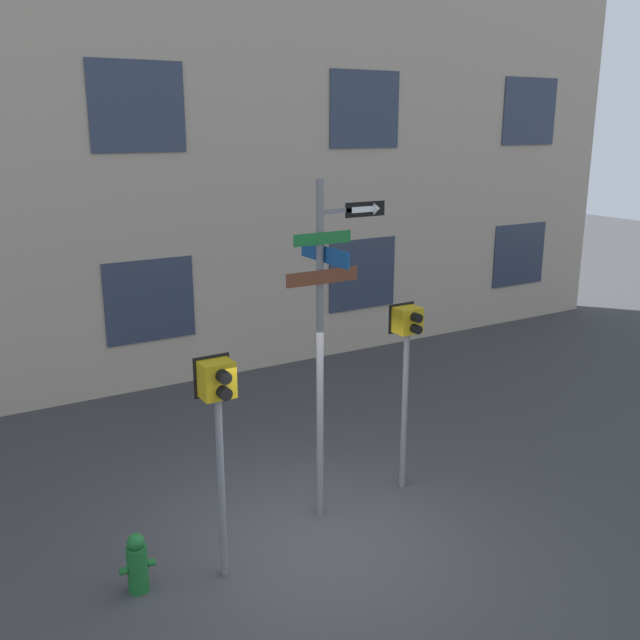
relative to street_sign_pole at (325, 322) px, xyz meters
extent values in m
plane|color=#38383A|center=(-0.45, -0.62, -2.61)|extent=(60.00, 60.00, 0.00)
cube|color=tan|center=(-0.45, 5.94, 4.38)|extent=(24.00, 0.60, 13.97)
cube|color=#2D384C|center=(-0.45, 5.62, -0.86)|extent=(1.71, 0.03, 1.56)
cube|color=#2D384C|center=(4.35, 5.62, -0.86)|extent=(1.71, 0.03, 1.56)
cube|color=#2D384C|center=(9.15, 5.62, -0.86)|extent=(1.71, 0.03, 1.56)
cube|color=#2D384C|center=(-0.45, 5.62, 2.63)|extent=(1.71, 0.03, 1.56)
cube|color=#2D384C|center=(4.35, 5.62, 2.63)|extent=(1.71, 0.03, 1.56)
cube|color=#2D384C|center=(9.15, 5.62, 2.63)|extent=(1.71, 0.03, 1.56)
cylinder|color=slate|center=(-0.07, 0.01, -0.44)|extent=(0.09, 0.09, 4.33)
cube|color=slate|center=(0.24, 0.01, 1.35)|extent=(0.63, 0.05, 0.05)
cube|color=#196B2D|center=(-0.07, -0.05, 1.05)|extent=(0.77, 0.02, 0.14)
cube|color=#14478C|center=(-0.01, 0.01, 0.84)|extent=(0.02, 1.08, 0.20)
cube|color=brown|center=(-0.07, -0.05, 0.58)|extent=(0.98, 0.02, 0.17)
cube|color=black|center=(0.55, -0.01, 1.35)|extent=(0.56, 0.02, 0.18)
cube|color=white|center=(0.51, -0.02, 1.35)|extent=(0.32, 0.01, 0.07)
cone|color=white|center=(0.71, -0.02, 1.35)|extent=(0.10, 0.14, 0.14)
cylinder|color=slate|center=(-1.67, -0.55, -1.53)|extent=(0.08, 0.08, 2.16)
cube|color=gold|center=(-1.67, -0.55, -0.25)|extent=(0.35, 0.26, 0.39)
cube|color=black|center=(-1.67, -0.41, -0.25)|extent=(0.41, 0.02, 0.45)
cylinder|color=black|center=(-1.67, -0.74, -0.16)|extent=(0.14, 0.12, 0.14)
cylinder|color=black|center=(-1.67, -0.74, -0.34)|extent=(0.14, 0.12, 0.14)
cylinder|color=orange|center=(-1.67, -0.69, -0.16)|extent=(0.11, 0.01, 0.11)
cylinder|color=slate|center=(1.31, 0.07, -1.47)|extent=(0.08, 0.08, 2.27)
cube|color=gold|center=(1.31, 0.07, -0.17)|extent=(0.34, 0.26, 0.34)
cube|color=black|center=(1.31, 0.21, -0.17)|extent=(0.40, 0.02, 0.40)
cylinder|color=black|center=(1.31, -0.12, -0.09)|extent=(0.12, 0.12, 0.12)
cylinder|color=black|center=(1.31, -0.12, -0.25)|extent=(0.12, 0.12, 0.12)
cylinder|color=orange|center=(1.31, -0.07, -0.09)|extent=(0.10, 0.01, 0.10)
cylinder|color=#196028|center=(-2.59, -0.34, -2.34)|extent=(0.23, 0.23, 0.54)
sphere|color=#196028|center=(-2.59, -0.34, -2.01)|extent=(0.19, 0.19, 0.19)
cylinder|color=#196028|center=(-2.74, -0.34, -2.31)|extent=(0.08, 0.08, 0.08)
cylinder|color=#196028|center=(-2.44, -0.34, -2.31)|extent=(0.08, 0.08, 0.08)
camera|label=1|loc=(-4.33, -7.16, 2.34)|focal=40.00mm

